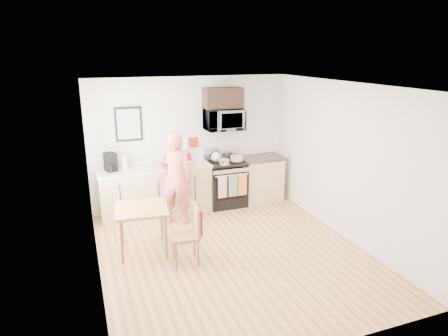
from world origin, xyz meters
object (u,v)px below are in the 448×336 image
object	(u,v)px
cake	(237,159)
microwave	(224,120)
range	(226,184)
person	(175,178)
dining_table	(142,213)
chair	(194,227)

from	to	relation	value
cake	microwave	bearing A→B (deg)	143.05
range	person	distance (m)	1.35
microwave	cake	size ratio (longest dim) A/B	2.42
range	dining_table	xyz separation A→B (m)	(-1.93, -1.44, 0.22)
microwave	dining_table	bearing A→B (deg)	-141.34
microwave	cake	bearing A→B (deg)	-36.95
microwave	person	distance (m)	1.60
dining_table	chair	distance (m)	0.90
person	dining_table	distance (m)	1.21
range	chair	xyz separation A→B (m)	(-1.27, -2.04, 0.14)
chair	dining_table	bearing A→B (deg)	144.32
range	cake	size ratio (longest dim) A/B	3.70
cake	person	bearing A→B (deg)	-161.42
dining_table	cake	size ratio (longest dim) A/B	2.52
dining_table	range	bearing A→B (deg)	36.72
range	person	xyz separation A→B (m)	(-1.17, -0.53, 0.43)
microwave	range	bearing A→B (deg)	-89.94
range	dining_table	size ratio (longest dim) A/B	1.47
person	cake	xyz separation A→B (m)	(1.38, 0.47, 0.11)
range	microwave	distance (m)	1.33
range	microwave	world-z (taller)	microwave
person	range	bearing A→B (deg)	-131.89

